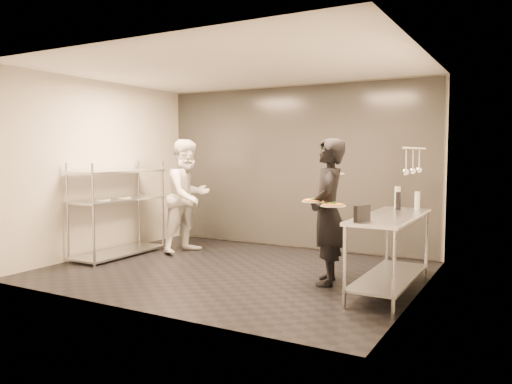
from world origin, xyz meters
The scene contains 13 objects.
room_shell centered at (0.00, 1.18, 1.40)m, with size 5.00×4.00×2.80m.
pass_rack centered at (-2.15, 0.00, 0.77)m, with size 0.60×1.60×1.50m.
prep_counter centered at (2.18, 0.00, 0.63)m, with size 0.60×1.80×0.92m.
utensil_rail centered at (2.43, 0.00, 1.55)m, with size 0.07×1.20×0.31m.
waiter centered at (1.40, 0.00, 0.91)m, with size 0.67×0.44×1.83m, color black.
chef centered at (-1.35, 0.78, 0.93)m, with size 0.91×0.71×1.86m, color white.
pizza_plate_near centered at (1.27, -0.16, 1.06)m, with size 0.29×0.29×0.05m.
pizza_plate_far centered at (1.55, -0.23, 1.03)m, with size 0.31×0.31×0.05m.
salad_plate centered at (1.36, 0.29, 1.40)m, with size 0.28×0.28×0.07m.
pos_monitor centered at (2.06, -0.72, 1.01)m, with size 0.05×0.25×0.18m, color black.
bottle_green centered at (2.07, 0.80, 1.06)m, with size 0.08×0.08×0.28m, color gray.
bottle_clear centered at (2.32, 0.80, 1.03)m, with size 0.07×0.07×0.23m, color gray.
bottle_dark centered at (2.13, 0.57, 1.04)m, with size 0.07×0.07×0.23m, color black.
Camera 1 is at (3.63, -5.84, 1.65)m, focal length 35.00 mm.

